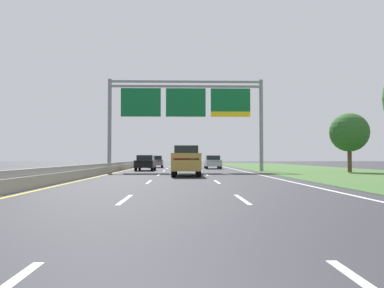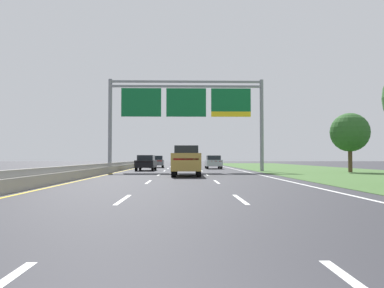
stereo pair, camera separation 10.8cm
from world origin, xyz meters
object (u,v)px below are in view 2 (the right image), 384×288
at_px(car_black_left_lane_sedan, 146,163).
at_px(roadside_tree_mid, 350,132).
at_px(pickup_truck_gold, 186,161).
at_px(car_grey_left_lane_sedan, 157,161).
at_px(car_silver_right_lane_sedan, 213,162).
at_px(overhead_sign_gantry, 186,106).

relative_size(car_black_left_lane_sedan, roadside_tree_mid, 0.83).
bearing_deg(car_black_left_lane_sedan, roadside_tree_mid, -105.01).
relative_size(pickup_truck_gold, car_grey_left_lane_sedan, 1.22).
xyz_separation_m(car_silver_right_lane_sedan, car_black_left_lane_sedan, (-7.35, -6.73, 0.00)).
xyz_separation_m(pickup_truck_gold, car_grey_left_lane_sedan, (-3.77, 24.14, -0.26)).
xyz_separation_m(car_grey_left_lane_sedan, car_black_left_lane_sedan, (-0.24, -12.32, 0.00)).
xyz_separation_m(overhead_sign_gantry, car_silver_right_lane_sedan, (3.29, 8.91, -5.50)).
bearing_deg(pickup_truck_gold, car_silver_right_lane_sedan, -9.42).
xyz_separation_m(overhead_sign_gantry, roadside_tree_mid, (14.60, -3.19, -2.75)).
bearing_deg(car_silver_right_lane_sedan, overhead_sign_gantry, 159.48).
xyz_separation_m(car_silver_right_lane_sedan, car_grey_left_lane_sedan, (-7.11, 5.58, 0.00)).
bearing_deg(car_black_left_lane_sedan, pickup_truck_gold, -160.24).
bearing_deg(pickup_truck_gold, overhead_sign_gantry, 0.49).
distance_m(pickup_truck_gold, roadside_tree_mid, 16.20).
distance_m(pickup_truck_gold, car_grey_left_lane_sedan, 24.43).
relative_size(overhead_sign_gantry, car_black_left_lane_sedan, 3.40).
bearing_deg(roadside_tree_mid, overhead_sign_gantry, 167.67).
bearing_deg(overhead_sign_gantry, roadside_tree_mid, -12.33).
xyz_separation_m(overhead_sign_gantry, car_grey_left_lane_sedan, (-3.82, 14.50, -5.50)).
bearing_deg(roadside_tree_mid, pickup_truck_gold, -156.24).
bearing_deg(roadside_tree_mid, car_silver_right_lane_sedan, 133.06).
distance_m(overhead_sign_gantry, car_silver_right_lane_sedan, 10.98).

